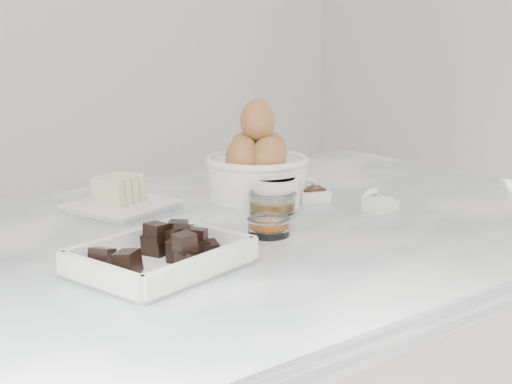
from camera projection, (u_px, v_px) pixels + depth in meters
marble_slab at (258, 234)px, 1.13m from camera, size 1.20×0.80×0.04m
chocolate_dish at (161, 252)px, 0.90m from camera, size 0.24×0.20×0.06m
butter_plate at (120, 198)px, 1.19m from camera, size 0.19×0.19×0.06m
sugar_ramekin at (275, 191)px, 1.21m from camera, size 0.09×0.09×0.05m
egg_bowl at (257, 166)px, 1.28m from camera, size 0.19×0.19×0.18m
honey_bowl at (272, 201)px, 1.19m from camera, size 0.08×0.08×0.04m
zest_bowl at (269, 226)px, 1.05m from camera, size 0.07×0.07×0.03m
vanilla_spoon at (311, 192)px, 1.27m from camera, size 0.07×0.08×0.04m
salt_spoon at (378, 203)px, 1.20m from camera, size 0.05×0.06×0.04m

